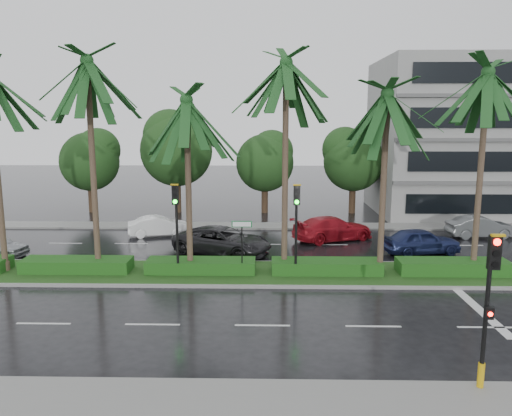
{
  "coord_description": "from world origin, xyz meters",
  "views": [
    {
      "loc": [
        0.12,
        -22.02,
        7.32
      ],
      "look_at": [
        -0.37,
        1.5,
        3.18
      ],
      "focal_mm": 35.0,
      "sensor_mm": 36.0,
      "label": 1
    }
  ],
  "objects_px": {
    "signal_near": "(488,305)",
    "car_grey": "(481,227)",
    "street_sign": "(242,234)",
    "car_darkgrey": "(223,241)",
    "car_blue": "(421,241)",
    "car_red": "(333,228)",
    "car_white": "(159,226)",
    "signal_median_left": "(176,216)"
  },
  "relations": [
    {
      "from": "car_blue",
      "to": "car_grey",
      "type": "height_order",
      "value": "car_blue"
    },
    {
      "from": "signal_median_left",
      "to": "car_white",
      "type": "relative_size",
      "value": 1.13
    },
    {
      "from": "signal_median_left",
      "to": "street_sign",
      "type": "distance_m",
      "value": 3.13
    },
    {
      "from": "car_red",
      "to": "car_grey",
      "type": "relative_size",
      "value": 1.24
    },
    {
      "from": "signal_near",
      "to": "street_sign",
      "type": "height_order",
      "value": "signal_near"
    },
    {
      "from": "car_white",
      "to": "car_darkgrey",
      "type": "distance_m",
      "value": 6.32
    },
    {
      "from": "car_red",
      "to": "car_blue",
      "type": "bearing_deg",
      "value": -148.23
    },
    {
      "from": "street_sign",
      "to": "car_white",
      "type": "xyz_separation_m",
      "value": [
        -5.78,
        8.66,
        -1.49
      ]
    },
    {
      "from": "signal_near",
      "to": "street_sign",
      "type": "distance_m",
      "value": 12.11
    },
    {
      "from": "car_red",
      "to": "car_blue",
      "type": "distance_m",
      "value": 5.45
    },
    {
      "from": "car_white",
      "to": "car_blue",
      "type": "relative_size",
      "value": 0.91
    },
    {
      "from": "street_sign",
      "to": "car_darkgrey",
      "type": "bearing_deg",
      "value": 106.8
    },
    {
      "from": "car_red",
      "to": "car_blue",
      "type": "height_order",
      "value": "car_red"
    },
    {
      "from": "signal_median_left",
      "to": "street_sign",
      "type": "relative_size",
      "value": 1.68
    },
    {
      "from": "signal_median_left",
      "to": "street_sign",
      "type": "bearing_deg",
      "value": 3.47
    },
    {
      "from": "signal_median_left",
      "to": "car_blue",
      "type": "bearing_deg",
      "value": 20.49
    },
    {
      "from": "signal_near",
      "to": "car_red",
      "type": "xyz_separation_m",
      "value": [
        -1.77,
        17.53,
        -1.76
      ]
    },
    {
      "from": "car_grey",
      "to": "signal_near",
      "type": "bearing_deg",
      "value": 153.65
    },
    {
      "from": "signal_near",
      "to": "car_white",
      "type": "height_order",
      "value": "signal_near"
    },
    {
      "from": "signal_near",
      "to": "car_darkgrey",
      "type": "relative_size",
      "value": 0.8
    },
    {
      "from": "street_sign",
      "to": "car_darkgrey",
      "type": "relative_size",
      "value": 0.48
    },
    {
      "from": "street_sign",
      "to": "car_darkgrey",
      "type": "height_order",
      "value": "street_sign"
    },
    {
      "from": "car_darkgrey",
      "to": "car_grey",
      "type": "bearing_deg",
      "value": -51.56
    },
    {
      "from": "car_blue",
      "to": "car_grey",
      "type": "relative_size",
      "value": 1.03
    },
    {
      "from": "car_white",
      "to": "car_blue",
      "type": "xyz_separation_m",
      "value": [
        15.5,
        -4.08,
        0.09
      ]
    },
    {
      "from": "signal_median_left",
      "to": "car_red",
      "type": "bearing_deg",
      "value": 43.61
    },
    {
      "from": "signal_near",
      "to": "car_white",
      "type": "bearing_deg",
      "value": 124.58
    },
    {
      "from": "car_white",
      "to": "car_grey",
      "type": "distance_m",
      "value": 20.48
    },
    {
      "from": "street_sign",
      "to": "car_blue",
      "type": "distance_m",
      "value": 10.84
    },
    {
      "from": "car_darkgrey",
      "to": "car_blue",
      "type": "relative_size",
      "value": 1.29
    },
    {
      "from": "car_grey",
      "to": "car_red",
      "type": "bearing_deg",
      "value": 92.04
    },
    {
      "from": "signal_median_left",
      "to": "car_red",
      "type": "distance_m",
      "value": 11.59
    },
    {
      "from": "car_white",
      "to": "car_darkgrey",
      "type": "relative_size",
      "value": 0.71
    },
    {
      "from": "car_grey",
      "to": "car_white",
      "type": "bearing_deg",
      "value": 86.15
    },
    {
      "from": "signal_near",
      "to": "car_grey",
      "type": "distance_m",
      "value": 20.11
    },
    {
      "from": "car_red",
      "to": "car_grey",
      "type": "height_order",
      "value": "car_red"
    },
    {
      "from": "signal_median_left",
      "to": "street_sign",
      "type": "height_order",
      "value": "signal_median_left"
    },
    {
      "from": "signal_near",
      "to": "car_grey",
      "type": "height_order",
      "value": "signal_near"
    },
    {
      "from": "street_sign",
      "to": "car_blue",
      "type": "bearing_deg",
      "value": 25.19
    },
    {
      "from": "signal_median_left",
      "to": "car_red",
      "type": "relative_size",
      "value": 0.85
    },
    {
      "from": "car_grey",
      "to": "car_blue",
      "type": "bearing_deg",
      "value": 125.33
    },
    {
      "from": "street_sign",
      "to": "car_darkgrey",
      "type": "distance_m",
      "value": 4.62
    }
  ]
}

